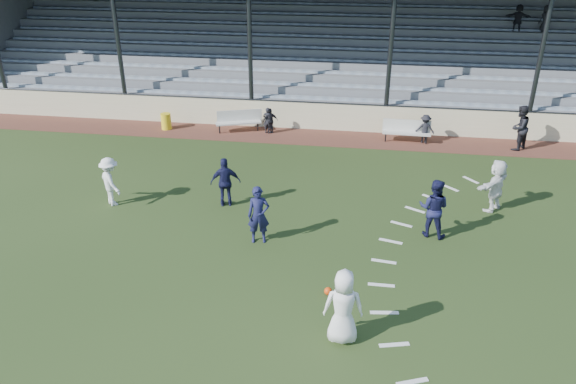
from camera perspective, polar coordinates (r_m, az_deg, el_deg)
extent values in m
plane|color=#223315|center=(15.29, -1.37, -8.53)|extent=(90.00, 90.00, 0.00)
cube|color=#502920|center=(24.55, 2.71, 5.58)|extent=(34.00, 2.00, 0.02)
cube|color=beige|center=(25.33, 2.99, 7.67)|extent=(34.00, 0.18, 1.20)
cube|color=beige|center=(25.05, -5.05, 7.02)|extent=(2.02, 1.04, 0.06)
cube|color=beige|center=(25.17, -4.96, 7.72)|extent=(1.91, 0.72, 0.54)
cylinder|color=#292B30|center=(25.06, -6.97, 6.37)|extent=(0.06, 0.06, 0.40)
cylinder|color=#292B30|center=(25.22, -3.10, 6.67)|extent=(0.06, 0.06, 0.40)
cube|color=beige|center=(24.26, 11.93, 5.87)|extent=(2.01, 0.45, 0.06)
cube|color=beige|center=(24.38, 11.97, 6.60)|extent=(2.00, 0.11, 0.54)
cylinder|color=#292B30|center=(24.31, 9.88, 5.53)|extent=(0.06, 0.06, 0.40)
cylinder|color=#292B30|center=(24.39, 13.88, 5.20)|extent=(0.06, 0.06, 0.40)
cylinder|color=yellow|center=(25.95, -12.28, 7.04)|extent=(0.45, 0.45, 0.72)
sphere|color=#D6400C|center=(14.61, 4.10, -10.01)|extent=(0.21, 0.21, 0.21)
imported|color=white|center=(12.80, 5.65, -11.52)|extent=(0.94, 0.65, 1.85)
imported|color=#15173C|center=(16.37, -3.01, -2.35)|extent=(0.72, 0.55, 1.77)
imported|color=#15173C|center=(17.20, 14.57, -1.59)|extent=(1.05, 0.91, 1.84)
imported|color=white|center=(19.39, -17.58, 1.01)|extent=(1.21, 1.19, 1.67)
imported|color=#15173C|center=(18.53, -6.36, 1.00)|extent=(1.06, 0.65, 1.69)
imported|color=white|center=(19.34, 20.37, 0.64)|extent=(1.42, 1.60, 1.76)
imported|color=black|center=(24.75, 22.45, 6.06)|extent=(1.13, 1.14, 1.86)
imported|color=black|center=(24.80, -2.06, 7.28)|extent=(0.43, 0.29, 1.17)
imported|color=black|center=(24.81, -1.80, 7.24)|extent=(0.72, 0.51, 1.13)
imported|color=black|center=(24.40, 13.74, 6.26)|extent=(0.81, 0.48, 1.23)
cube|color=slate|center=(25.85, 3.11, 8.06)|extent=(34.00, 0.80, 1.20)
cube|color=#8594A0|center=(25.75, 3.17, 9.50)|extent=(33.00, 0.28, 0.10)
cube|color=slate|center=(26.55, 3.29, 9.01)|extent=(34.00, 0.80, 1.60)
cube|color=#8594A0|center=(26.40, 3.36, 10.83)|extent=(33.00, 0.28, 0.10)
cube|color=slate|center=(27.25, 3.46, 9.91)|extent=(34.00, 0.80, 2.00)
cube|color=#8594A0|center=(27.07, 3.54, 12.10)|extent=(33.00, 0.28, 0.10)
cube|color=slate|center=(27.96, 3.62, 10.77)|extent=(34.00, 0.80, 2.40)
cube|color=#8594A0|center=(27.75, 3.72, 13.31)|extent=(33.00, 0.28, 0.10)
cube|color=slate|center=(28.68, 3.78, 11.58)|extent=(34.00, 0.80, 2.80)
cube|color=#8594A0|center=(28.44, 3.88, 14.46)|extent=(33.00, 0.28, 0.10)
cube|color=slate|center=(29.40, 3.93, 12.35)|extent=(34.00, 0.80, 3.20)
cube|color=#8594A0|center=(29.14, 4.05, 15.55)|extent=(33.00, 0.28, 0.10)
cube|color=slate|center=(30.13, 4.07, 13.09)|extent=(34.00, 0.80, 3.60)
cube|color=#8594A0|center=(29.85, 4.20, 16.59)|extent=(33.00, 0.28, 0.10)
cube|color=slate|center=(30.86, 4.21, 13.79)|extent=(34.00, 0.80, 4.00)
cube|color=#8594A0|center=(30.57, 4.35, 17.58)|extent=(33.00, 0.28, 0.10)
cube|color=slate|center=(31.59, 4.34, 14.46)|extent=(34.00, 0.80, 4.40)
cube|color=#8594A0|center=(31.30, 4.50, 18.53)|extent=(33.00, 0.28, 0.10)
cube|color=slate|center=(31.99, 4.49, 16.43)|extent=(34.00, 0.40, 6.40)
cube|color=slate|center=(34.16, -26.57, 14.49)|extent=(0.30, 7.80, 6.40)
cylinder|color=#292B30|center=(27.02, -16.78, 13.65)|extent=(0.20, 0.20, 6.50)
cylinder|color=#292B30|center=(25.14, -3.86, 13.78)|extent=(0.20, 0.20, 6.50)
cylinder|color=#292B30|center=(24.62, 10.31, 13.15)|extent=(0.20, 0.20, 6.50)
cylinder|color=#292B30|center=(25.54, 24.15, 11.78)|extent=(0.20, 0.20, 6.50)
cylinder|color=#292B30|center=(25.13, 3.02, 9.07)|extent=(34.00, 0.05, 0.05)
imported|color=black|center=(30.74, 24.71, 15.73)|extent=(0.71, 0.60, 1.24)
imported|color=black|center=(30.42, 22.34, 16.07)|extent=(1.20, 0.52, 1.26)
cube|color=silver|center=(21.60, 18.09, 1.18)|extent=(0.54, 0.61, 0.01)
cube|color=silver|center=(20.76, 16.15, 0.41)|extent=(0.59, 0.56, 0.01)
cube|color=silver|center=(19.88, 14.37, -0.56)|extent=(0.64, 0.51, 0.01)
cube|color=silver|center=(18.96, 12.79, -1.76)|extent=(0.67, 0.44, 0.01)
cube|color=silver|center=(18.01, 11.44, -3.21)|extent=(0.70, 0.37, 0.01)
cube|color=silver|center=(17.05, 10.39, -4.94)|extent=(0.71, 0.29, 0.01)
cube|color=silver|center=(16.09, 9.71, -6.96)|extent=(0.71, 0.21, 0.01)
cube|color=silver|center=(15.15, 9.46, -9.30)|extent=(0.70, 0.12, 0.01)
cube|color=silver|center=(14.25, 9.77, -11.98)|extent=(0.71, 0.21, 0.01)
cube|color=silver|center=(13.40, 10.74, -15.00)|extent=(0.71, 0.29, 0.01)
cube|color=silver|center=(12.63, 12.52, -18.31)|extent=(0.70, 0.37, 0.01)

